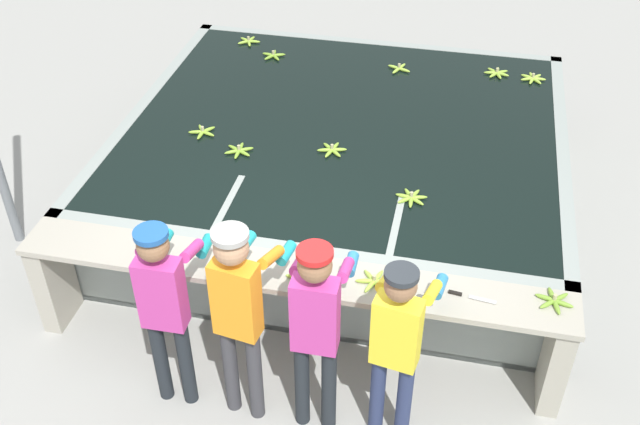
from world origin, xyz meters
TOP-DOWN VIEW (x-y plane):
  - ground_plane at (0.00, 0.00)m, footprint 80.00×80.00m
  - wash_tank at (-0.00, 2.43)m, footprint 4.32×3.98m
  - work_ledge at (0.00, 0.23)m, footprint 4.32×0.45m
  - worker_0 at (-0.76, -0.36)m, footprint 0.41×0.72m
  - worker_1 at (-0.20, -0.36)m, footprint 0.47×0.75m
  - worker_2 at (0.34, -0.36)m, footprint 0.41×0.72m
  - worker_3 at (0.90, -0.33)m, footprint 0.48×0.74m
  - banana_bunch_floating_0 at (0.38, 3.72)m, footprint 0.27×0.27m
  - banana_bunch_floating_1 at (-1.30, 1.98)m, footprint 0.28×0.27m
  - banana_bunch_floating_2 at (1.83, 3.80)m, footprint 0.27×0.28m
  - banana_bunch_floating_3 at (-0.01, 1.93)m, footprint 0.28×0.28m
  - banana_bunch_floating_4 at (-1.46, 4.04)m, footprint 0.27×0.28m
  - banana_bunch_floating_5 at (1.45, 3.84)m, footprint 0.28×0.28m
  - banana_bunch_floating_6 at (-1.07, 3.74)m, footprint 0.28×0.27m
  - banana_bunch_floating_7 at (0.80, 1.34)m, footprint 0.28×0.28m
  - banana_bunch_floating_8 at (-0.86, 1.73)m, footprint 0.26×0.28m
  - banana_bunch_ledge_0 at (1.96, 0.31)m, footprint 0.28×0.28m
  - banana_bunch_ledge_1 at (0.13, 0.15)m, footprint 0.27×0.28m
  - banana_bunch_ledge_2 at (0.65, 0.23)m, footprint 0.28×0.28m
  - knife_0 at (1.32, 0.23)m, footprint 0.35×0.07m

SIDE VIEW (x-z plane):
  - ground_plane at x=0.00m, z-range 0.00..0.00m
  - wash_tank at x=0.00m, z-range -0.01..0.92m
  - work_ledge at x=0.00m, z-range 0.19..1.12m
  - knife_0 at x=1.32m, z-range 0.93..0.95m
  - banana_bunch_floating_2 at x=1.83m, z-range 0.91..0.98m
  - banana_bunch_floating_5 at x=1.45m, z-range 0.91..0.98m
  - banana_bunch_floating_7 at x=0.80m, z-range 0.91..0.98m
  - banana_bunch_floating_3 at x=-0.01m, z-range 0.91..0.98m
  - banana_bunch_floating_8 at x=-0.86m, z-range 0.91..0.98m
  - banana_bunch_floating_1 at x=-1.30m, z-range 0.91..0.98m
  - banana_bunch_floating_4 at x=-1.46m, z-range 0.91..0.98m
  - banana_bunch_floating_6 at x=-1.07m, z-range 0.91..0.98m
  - banana_bunch_floating_0 at x=0.38m, z-range 0.91..0.98m
  - banana_bunch_ledge_0 at x=1.96m, z-range 0.91..0.99m
  - banana_bunch_ledge_2 at x=0.65m, z-range 0.91..0.99m
  - banana_bunch_ledge_1 at x=0.13m, z-range 0.91..0.99m
  - worker_3 at x=0.90m, z-range 0.17..1.78m
  - worker_0 at x=-0.76m, z-range 0.18..1.86m
  - worker_2 at x=0.34m, z-range 0.19..1.90m
  - worker_1 at x=-0.20m, z-range 0.20..1.97m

